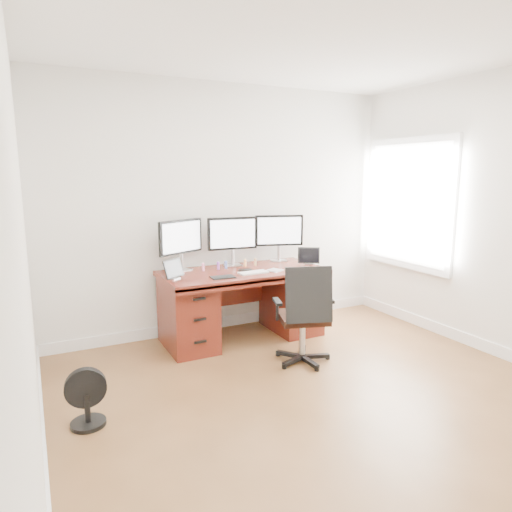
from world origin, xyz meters
name	(u,v)px	position (x,y,z in m)	size (l,w,h in m)	color
ground	(348,418)	(0.00, 0.00, 0.00)	(4.50, 4.50, 0.00)	brown
back_wall	(226,210)	(0.00, 2.25, 1.35)	(4.00, 0.10, 2.70)	white
desk	(242,302)	(0.00, 1.83, 0.40)	(1.70, 0.80, 0.75)	#591B11
office_chair	(304,331)	(0.23, 0.97, 0.31)	(0.63, 0.63, 0.95)	black
floor_fan	(87,399)	(-1.70, 0.74, 0.20)	(0.29, 0.24, 0.42)	black
monitor_left	(181,239)	(-0.58, 2.07, 1.09)	(0.52, 0.26, 0.53)	silver
monitor_center	(233,235)	(0.00, 2.07, 1.09)	(0.55, 0.16, 0.53)	silver
monitor_right	(279,232)	(0.58, 2.07, 1.09)	(0.54, 0.20, 0.53)	silver
tablet_left	(174,270)	(-0.76, 1.75, 0.84)	(0.24, 0.19, 0.19)	silver
tablet_right	(309,257)	(0.78, 1.75, 0.84)	(0.24, 0.18, 0.19)	silver
keyboard	(253,272)	(0.03, 1.62, 0.76)	(0.30, 0.13, 0.01)	white
trackpad	(275,270)	(0.28, 1.63, 0.76)	(0.14, 0.14, 0.01)	silver
drawing_tablet	(223,277)	(-0.32, 1.58, 0.76)	(0.23, 0.15, 0.01)	black
phone	(245,270)	(0.01, 1.78, 0.76)	(0.14, 0.07, 0.01)	black
figurine_pink	(203,266)	(-0.39, 1.95, 0.80)	(0.03, 0.03, 0.09)	pink
figurine_purple	(218,265)	(-0.22, 1.95, 0.80)	(0.03, 0.03, 0.09)	#B05EDB
figurine_blue	(226,264)	(-0.13, 1.95, 0.80)	(0.03, 0.03, 0.09)	#6889EC
figurine_orange	(245,262)	(0.09, 1.95, 0.80)	(0.03, 0.03, 0.09)	#FAB462
figurine_yellow	(255,261)	(0.22, 1.95, 0.80)	(0.03, 0.03, 0.09)	tan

